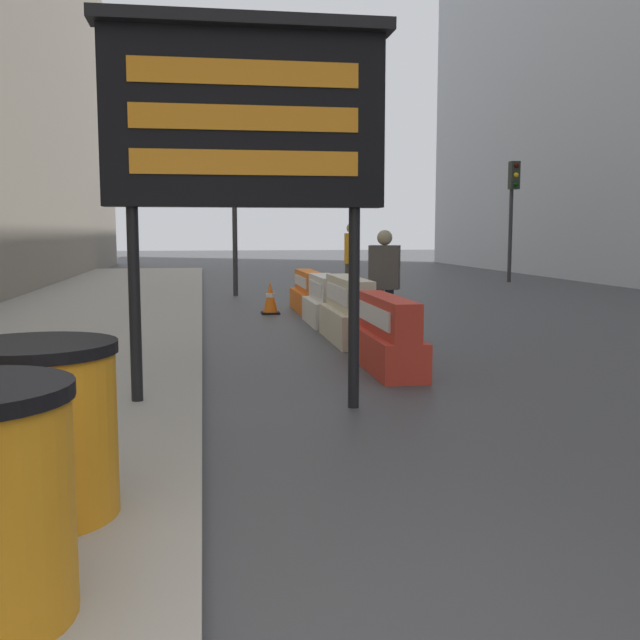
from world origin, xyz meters
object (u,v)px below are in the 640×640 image
Objects in this scene: jersey_barrier_red_striped at (387,338)px; jersey_barrier_cream at (349,313)px; jersey_barrier_orange_near at (309,294)px; traffic_light_near_curb at (234,175)px; message_board at (245,119)px; traffic_cone_near at (270,298)px; pedestrian_passerby at (384,277)px; pedestrian_worker at (352,255)px; barrel_drum_middle at (37,429)px; traffic_light_far_side at (513,195)px; jersey_barrier_white at (326,303)px.

jersey_barrier_cream is at bearing 90.00° from jersey_barrier_red_striped.
jersey_barrier_cream is 4.12m from jersey_barrier_orange_near.
jersey_barrier_orange_near is at bearing -71.16° from traffic_light_near_curb.
message_board is at bearing -91.99° from traffic_light_near_curb.
traffic_cone_near is at bearing 97.63° from jersey_barrier_red_striped.
pedestrian_passerby is at bearing -72.89° from traffic_cone_near.
pedestrian_passerby is (0.44, -0.32, 0.54)m from jersey_barrier_cream.
jersey_barrier_orange_near is 2.39m from pedestrian_worker.
traffic_cone_near is 0.35× the size of pedestrian_worker.
barrel_drum_middle is at bearing -123.68° from jersey_barrier_red_striped.
message_board reaches higher than jersey_barrier_cream.
traffic_light_near_curb is 2.29× the size of pedestrian_worker.
pedestrian_passerby is (1.73, -8.20, -1.99)m from traffic_light_near_curb.
message_board is 1.78× the size of jersey_barrier_red_striped.
message_board is 18.04m from traffic_light_far_side.
jersey_barrier_white is at bearing -64.84° from traffic_cone_near.
jersey_barrier_red_striped reaches higher than jersey_barrier_white.
jersey_barrier_red_striped is 0.93× the size of jersey_barrier_orange_near.
barrel_drum_middle is 0.44× the size of jersey_barrier_orange_near.
pedestrian_worker is at bearing 73.72° from message_board.
traffic_light_far_side is 2.31× the size of pedestrian_passerby.
barrel_drum_middle is 0.22× the size of traffic_light_near_curb.
barrel_drum_middle reaches higher than jersey_barrier_red_striped.
jersey_barrier_orange_near is at bearing 90.00° from jersey_barrier_cream.
jersey_barrier_white is at bearing 90.00° from jersey_barrier_red_striped.
jersey_barrier_red_striped is at bearing 46.33° from message_board.
jersey_barrier_cream is 3.20× the size of traffic_cone_near.
message_board is 3.27m from jersey_barrier_red_striped.
jersey_barrier_cream reaches higher than jersey_barrier_red_striped.
traffic_cone_near is 4.94m from traffic_light_near_curb.
pedestrian_passerby is (-0.80, -6.35, -0.10)m from pedestrian_worker.
traffic_light_far_side is 8.41m from pedestrian_worker.
jersey_barrier_white is (1.70, 6.06, -2.16)m from message_board.
barrel_drum_middle is at bearing -119.55° from traffic_light_far_side.
jersey_barrier_cream reaches higher than jersey_barrier_white.
traffic_light_far_side reaches higher than jersey_barrier_red_striped.
traffic_light_near_curb is (-0.48, 4.15, 2.63)m from traffic_cone_near.
traffic_light_far_side is (7.39, 13.80, 2.32)m from jersey_barrier_red_striped.
traffic_cone_near is at bearing -83.41° from traffic_light_near_curb.
jersey_barrier_red_striped is 2.08m from pedestrian_passerby.
jersey_barrier_red_striped is (1.70, 1.78, -2.15)m from message_board.
pedestrian_passerby reaches higher than traffic_cone_near.
pedestrian_worker is at bearing 71.82° from barrel_drum_middle.
traffic_light_far_side reaches higher than jersey_barrier_orange_near.
traffic_light_near_curb reaches higher than message_board.
jersey_barrier_white is 2.66× the size of traffic_cone_near.
jersey_barrier_red_striped is 6.05m from traffic_cone_near.
traffic_light_far_side is (7.39, 11.54, 2.28)m from jersey_barrier_cream.
barrel_drum_middle is 0.27× the size of message_board.
pedestrian_passerby is (3.36, 6.33, 0.36)m from barrel_drum_middle.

